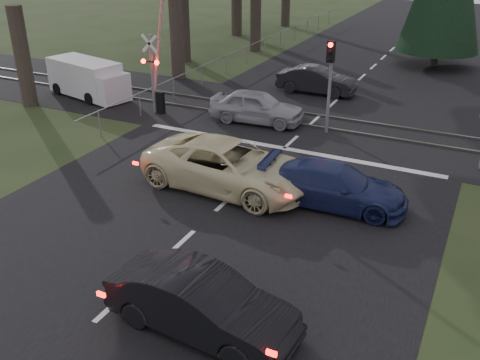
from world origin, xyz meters
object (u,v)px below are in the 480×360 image
Objects in this scene: dark_hatchback at (202,304)px; blue_sedan at (334,186)px; dark_car_far at (317,80)px; cream_coupe at (228,166)px; silver_car at (257,107)px; white_van at (89,79)px; crossing_signal at (156,72)px; traffic_signal_center at (330,71)px.

blue_sedan is at bearing -3.03° from dark_hatchback.
dark_car_far reaches higher than blue_sedan.
blue_sedan is (3.69, 0.39, -0.15)m from cream_coupe.
cream_coupe is at bearing -167.36° from silver_car.
white_van is at bearing 64.86° from blue_sedan.
blue_sedan is at bearing -8.26° from white_van.
crossing_signal is at bearing 52.92° from cream_coupe.
dark_car_far is at bearing 49.12° from crossing_signal.
blue_sedan is at bearing -142.09° from silver_car.
cream_coupe is 7.07m from silver_car.
dark_hatchback is (2.83, -6.82, -0.10)m from cream_coupe.
white_van is at bearing 118.70° from dark_car_far.
crossing_signal is at bearing 138.30° from dark_car_far.
traffic_signal_center is 0.95× the size of dark_car_far.
silver_car is at bearing 179.37° from traffic_signal_center.
silver_car is at bearing 23.25° from dark_hatchback.
dark_hatchback is 0.86× the size of white_van.
cream_coupe is (-1.42, -6.75, -1.96)m from traffic_signal_center.
dark_car_far is (-2.43, 5.86, -2.10)m from traffic_signal_center.
cream_coupe is 12.65m from dark_car_far.
silver_car is (-1.99, 6.78, -0.09)m from cream_coupe.
traffic_signal_center is 6.68m from dark_car_far.
dark_hatchback is at bearing -169.65° from dark_car_far.
blue_sedan is 16.57m from white_van.
silver_car is 8.55m from blue_sedan.
dark_hatchback is 7.27m from blue_sedan.
silver_car is 5.91m from dark_car_far.
silver_car is 0.92× the size of blue_sedan.
white_van reaches higher than cream_coupe.
dark_car_far is (-4.70, 12.22, 0.01)m from blue_sedan.
crossing_signal is 1.55× the size of dark_hatchback.
dark_hatchback reaches higher than dark_car_far.
blue_sedan is at bearing -70.33° from traffic_signal_center.
dark_hatchback is (9.69, -12.68, -1.31)m from crossing_signal.
crossing_signal is 5.13m from silver_car.
white_van is (-9.70, -0.22, 0.23)m from silver_car.
silver_car is 0.84× the size of white_van.
traffic_signal_center reaches higher than blue_sedan.
crossing_signal is at bearing 41.15° from dark_hatchback.
dark_hatchback is at bearing -154.09° from cream_coupe.
dark_hatchback is 19.75m from white_van.
blue_sedan is at bearing -27.38° from crossing_signal.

